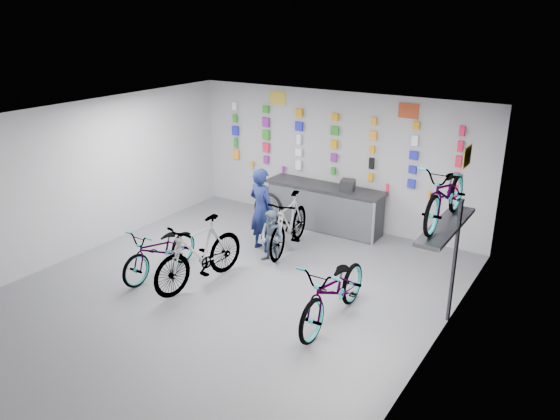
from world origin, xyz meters
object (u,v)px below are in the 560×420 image
Objects in this scene: counter at (324,208)px; bike_center at (199,253)px; bike_right at (334,290)px; bike_left at (161,250)px; customer at (272,237)px; bike_service at (289,223)px; clerk at (262,210)px.

counter is 1.34× the size of bike_center.
bike_center is 2.58m from bike_right.
counter is 1.30× the size of bike_right.
counter is 1.49× the size of bike_left.
bike_center is 1.91× the size of customer.
bike_service is at bearing 96.53° from customer.
bike_center is at bearing -99.64° from counter.
counter is 3.91m from bike_right.
clerk is (-2.51, 1.70, 0.31)m from bike_right.
customer is at bearing -96.38° from bike_service.
bike_right is at bearing -53.80° from bike_service.
bike_right is at bearing 4.38° from bike_left.
bike_left is 2.09m from customer.
bike_service is at bearing -139.87° from clerk.
bike_left is at bearing -166.44° from bike_center.
customer is at bearing -90.01° from counter.
counter is at bearing 78.47° from bike_service.
clerk is at bearing 143.79° from customer.
clerk is 0.76m from customer.
clerk is 1.62× the size of customer.
clerk is at bearing 95.85° from bike_center.
customer is (0.60, 1.41, -0.08)m from bike_center.
bike_right is 2.35m from customer.
bike_center reaches higher than customer.
bike_left is 2.17m from clerk.
customer is at bearing 46.30° from bike_left.
bike_right is 2.81m from bike_service.
bike_right reaches higher than customer.
counter reaches higher than bike_left.
bike_service is at bearing -91.68° from counter.
counter is at bearing 119.92° from bike_right.
customer is (-1.98, 1.27, -0.02)m from bike_right.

